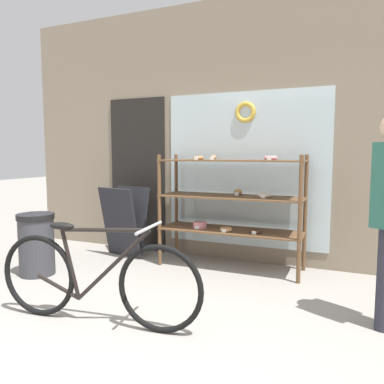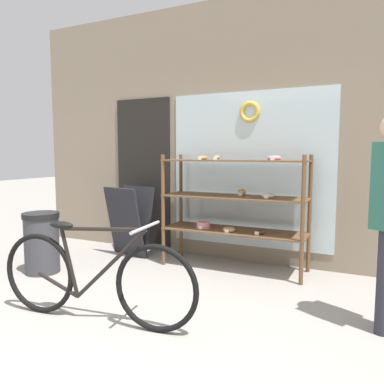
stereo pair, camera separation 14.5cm
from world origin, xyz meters
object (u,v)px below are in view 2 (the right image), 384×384
(bicycle, at_px, (93,277))
(trash_bin, at_px, (42,240))
(display_case, at_px, (234,199))
(sandwich_board, at_px, (130,221))

(bicycle, height_order, trash_bin, bicycle)
(display_case, distance_m, trash_bin, 2.25)
(sandwich_board, distance_m, trash_bin, 1.14)
(trash_bin, bearing_deg, display_case, 29.65)
(sandwich_board, xyz_separation_m, trash_bin, (-0.48, -1.03, -0.09))
(display_case, distance_m, sandwich_board, 1.48)
(display_case, relative_size, trash_bin, 2.44)
(bicycle, xyz_separation_m, trash_bin, (-1.37, 0.74, 0.01))
(bicycle, distance_m, sandwich_board, 1.98)
(bicycle, xyz_separation_m, sandwich_board, (-0.89, 1.77, 0.09))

